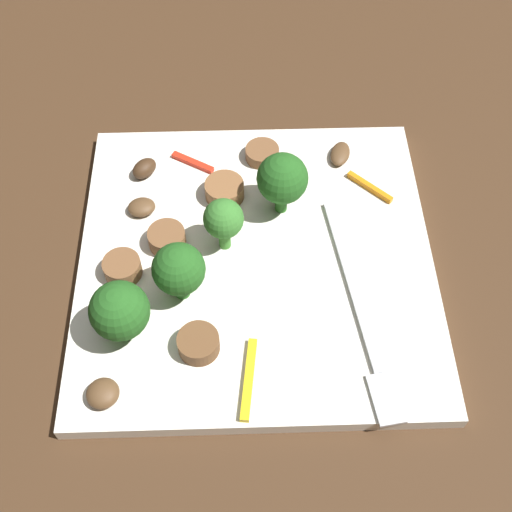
# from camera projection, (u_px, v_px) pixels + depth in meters

# --- Properties ---
(ground_plane) EXTENTS (1.40, 1.40, 0.00)m
(ground_plane) POSITION_uv_depth(u_px,v_px,m) (256.00, 265.00, 0.50)
(ground_plane) COLOR #422B19
(plate) EXTENTS (0.26, 0.26, 0.01)m
(plate) POSITION_uv_depth(u_px,v_px,m) (256.00, 260.00, 0.49)
(plate) COLOR white
(plate) RESTS_ON ground_plane
(fork) EXTENTS (0.18, 0.04, 0.00)m
(fork) POSITION_uv_depth(u_px,v_px,m) (362.00, 320.00, 0.45)
(fork) COLOR silver
(fork) RESTS_ON plate
(broccoli_floret_0) EXTENTS (0.04, 0.04, 0.05)m
(broccoli_floret_0) POSITION_uv_depth(u_px,v_px,m) (179.00, 270.00, 0.44)
(broccoli_floret_0) COLOR #296420
(broccoli_floret_0) RESTS_ON plate
(broccoli_floret_1) EXTENTS (0.04, 0.04, 0.05)m
(broccoli_floret_1) POSITION_uv_depth(u_px,v_px,m) (120.00, 311.00, 0.42)
(broccoli_floret_1) COLOR #296420
(broccoli_floret_1) RESTS_ON plate
(broccoli_floret_2) EXTENTS (0.04, 0.04, 0.05)m
(broccoli_floret_2) POSITION_uv_depth(u_px,v_px,m) (282.00, 179.00, 0.48)
(broccoli_floret_2) COLOR #296420
(broccoli_floret_2) RESTS_ON plate
(broccoli_floret_3) EXTENTS (0.03, 0.03, 0.05)m
(broccoli_floret_3) POSITION_uv_depth(u_px,v_px,m) (224.00, 220.00, 0.47)
(broccoli_floret_3) COLOR #408630
(broccoli_floret_3) RESTS_ON plate
(sausage_slice_0) EXTENTS (0.03, 0.03, 0.01)m
(sausage_slice_0) POSITION_uv_depth(u_px,v_px,m) (122.00, 268.00, 0.47)
(sausage_slice_0) COLOR brown
(sausage_slice_0) RESTS_ON plate
(sausage_slice_1) EXTENTS (0.03, 0.03, 0.01)m
(sausage_slice_1) POSITION_uv_depth(u_px,v_px,m) (199.00, 344.00, 0.44)
(sausage_slice_1) COLOR brown
(sausage_slice_1) RESTS_ON plate
(sausage_slice_2) EXTENTS (0.04, 0.04, 0.01)m
(sausage_slice_2) POSITION_uv_depth(u_px,v_px,m) (225.00, 190.00, 0.51)
(sausage_slice_2) COLOR brown
(sausage_slice_2) RESTS_ON plate
(sausage_slice_3) EXTENTS (0.03, 0.03, 0.01)m
(sausage_slice_3) POSITION_uv_depth(u_px,v_px,m) (167.00, 238.00, 0.49)
(sausage_slice_3) COLOR brown
(sausage_slice_3) RESTS_ON plate
(sausage_slice_4) EXTENTS (0.04, 0.04, 0.01)m
(sausage_slice_4) POSITION_uv_depth(u_px,v_px,m) (262.00, 153.00, 0.54)
(sausage_slice_4) COLOR brown
(sausage_slice_4) RESTS_ON plate
(mushroom_0) EXTENTS (0.02, 0.02, 0.01)m
(mushroom_0) POSITION_uv_depth(u_px,v_px,m) (142.00, 207.00, 0.51)
(mushroom_0) COLOR brown
(mushroom_0) RESTS_ON plate
(mushroom_1) EXTENTS (0.03, 0.03, 0.01)m
(mushroom_1) POSITION_uv_depth(u_px,v_px,m) (103.00, 393.00, 0.42)
(mushroom_1) COLOR brown
(mushroom_1) RESTS_ON plate
(mushroom_2) EXTENTS (0.03, 0.02, 0.01)m
(mushroom_2) POSITION_uv_depth(u_px,v_px,m) (340.00, 154.00, 0.54)
(mushroom_2) COLOR brown
(mushroom_2) RESTS_ON plate
(mushroom_3) EXTENTS (0.03, 0.03, 0.01)m
(mushroom_3) POSITION_uv_depth(u_px,v_px,m) (144.00, 168.00, 0.53)
(mushroom_3) COLOR #422B19
(mushroom_3) RESTS_ON plate
(pepper_strip_0) EXTENTS (0.06, 0.01, 0.00)m
(pepper_strip_0) POSITION_uv_depth(u_px,v_px,m) (249.00, 379.00, 0.43)
(pepper_strip_0) COLOR yellow
(pepper_strip_0) RESTS_ON plate
(pepper_strip_1) EXTENTS (0.03, 0.03, 0.00)m
(pepper_strip_1) POSITION_uv_depth(u_px,v_px,m) (370.00, 187.00, 0.52)
(pepper_strip_1) COLOR orange
(pepper_strip_1) RESTS_ON plate
(pepper_strip_3) EXTENTS (0.02, 0.04, 0.00)m
(pepper_strip_3) POSITION_uv_depth(u_px,v_px,m) (193.00, 162.00, 0.54)
(pepper_strip_3) COLOR red
(pepper_strip_3) RESTS_ON plate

